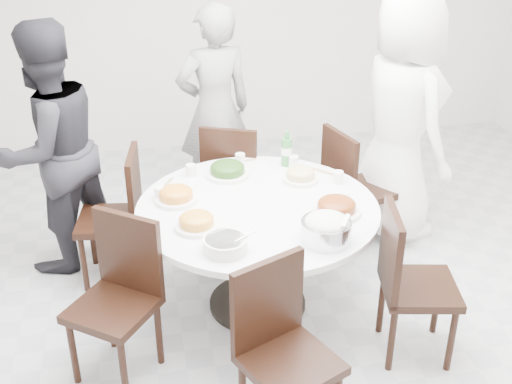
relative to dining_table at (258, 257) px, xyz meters
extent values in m
cube|color=#BCBCC1|center=(0.31, -0.20, -0.38)|extent=(6.00, 6.00, 0.01)
cube|color=silver|center=(0.31, 2.80, 1.02)|extent=(6.00, 0.01, 2.80)
cylinder|color=white|center=(0.00, 0.00, 0.00)|extent=(1.50, 1.50, 0.75)
cube|color=black|center=(0.89, 0.62, 0.10)|extent=(0.52, 0.52, 0.95)
cube|color=black|center=(0.02, 0.97, 0.10)|extent=(0.55, 0.55, 0.95)
cube|color=black|center=(-0.93, 0.53, 0.10)|extent=(0.47, 0.47, 0.95)
cube|color=black|center=(-0.91, -0.47, 0.10)|extent=(0.59, 0.59, 0.95)
cube|color=black|center=(-0.05, -1.08, 0.10)|extent=(0.56, 0.56, 0.95)
cube|color=black|center=(0.83, -0.62, 0.10)|extent=(0.50, 0.50, 0.95)
imported|color=white|center=(1.24, 0.76, 0.57)|extent=(0.80, 1.04, 1.90)
imported|color=black|center=(-0.06, 1.45, 0.48)|extent=(0.70, 0.53, 1.72)
imported|color=black|center=(-1.28, 0.81, 0.51)|extent=(1.09, 1.06, 1.77)
cylinder|color=white|center=(-0.12, 0.46, 0.41)|extent=(0.30, 0.30, 0.08)
cylinder|color=white|center=(0.35, 0.29, 0.41)|extent=(0.24, 0.24, 0.06)
cylinder|color=white|center=(-0.49, 0.16, 0.41)|extent=(0.27, 0.27, 0.07)
cylinder|color=white|center=(0.45, -0.18, 0.41)|extent=(0.29, 0.29, 0.07)
cylinder|color=white|center=(-0.40, -0.20, 0.41)|extent=(0.26, 0.26, 0.07)
cylinder|color=silver|center=(0.29, -0.47, 0.44)|extent=(0.28, 0.28, 0.12)
cylinder|color=white|center=(-0.27, -0.47, 0.41)|extent=(0.25, 0.25, 0.08)
cylinder|color=#317C38|center=(0.31, 0.55, 0.50)|extent=(0.07, 0.07, 0.25)
cylinder|color=white|center=(-0.02, 0.64, 0.42)|extent=(0.07, 0.07, 0.08)
camera|label=1|loc=(-0.69, -3.40, 2.26)|focal=45.00mm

